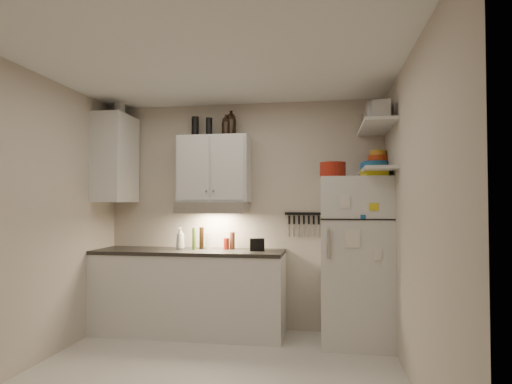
# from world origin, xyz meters

# --- Properties ---
(floor) EXTENTS (3.20, 3.00, 0.02)m
(floor) POSITION_xyz_m (0.00, 0.00, -0.01)
(floor) COLOR beige
(floor) RESTS_ON ground
(ceiling) EXTENTS (3.20, 3.00, 0.02)m
(ceiling) POSITION_xyz_m (0.00, 0.00, 2.61)
(ceiling) COLOR white
(ceiling) RESTS_ON ground
(back_wall) EXTENTS (3.20, 0.02, 2.60)m
(back_wall) POSITION_xyz_m (0.00, 1.51, 1.30)
(back_wall) COLOR #BDB1A2
(back_wall) RESTS_ON ground
(left_wall) EXTENTS (0.02, 3.00, 2.60)m
(left_wall) POSITION_xyz_m (-1.61, 0.00, 1.30)
(left_wall) COLOR #BDB1A2
(left_wall) RESTS_ON ground
(right_wall) EXTENTS (0.02, 3.00, 2.60)m
(right_wall) POSITION_xyz_m (1.61, 0.00, 1.30)
(right_wall) COLOR #BDB1A2
(right_wall) RESTS_ON ground
(base_cabinet) EXTENTS (2.10, 0.60, 0.88)m
(base_cabinet) POSITION_xyz_m (-0.55, 1.20, 0.44)
(base_cabinet) COLOR silver
(base_cabinet) RESTS_ON floor
(countertop) EXTENTS (2.10, 0.62, 0.04)m
(countertop) POSITION_xyz_m (-0.55, 1.20, 0.90)
(countertop) COLOR #272421
(countertop) RESTS_ON base_cabinet
(upper_cabinet) EXTENTS (0.80, 0.33, 0.75)m
(upper_cabinet) POSITION_xyz_m (-0.30, 1.33, 1.83)
(upper_cabinet) COLOR silver
(upper_cabinet) RESTS_ON back_wall
(side_cabinet) EXTENTS (0.33, 0.55, 1.00)m
(side_cabinet) POSITION_xyz_m (-1.44, 1.20, 1.95)
(side_cabinet) COLOR silver
(side_cabinet) RESTS_ON left_wall
(range_hood) EXTENTS (0.76, 0.46, 0.12)m
(range_hood) POSITION_xyz_m (-0.30, 1.27, 1.39)
(range_hood) COLOR silver
(range_hood) RESTS_ON back_wall
(fridge) EXTENTS (0.70, 0.68, 1.70)m
(fridge) POSITION_xyz_m (1.25, 1.16, 0.85)
(fridge) COLOR silver
(fridge) RESTS_ON floor
(shelf_hi) EXTENTS (0.30, 0.95, 0.03)m
(shelf_hi) POSITION_xyz_m (1.45, 1.02, 2.20)
(shelf_hi) COLOR silver
(shelf_hi) RESTS_ON right_wall
(shelf_lo) EXTENTS (0.30, 0.95, 0.03)m
(shelf_lo) POSITION_xyz_m (1.45, 1.02, 1.76)
(shelf_lo) COLOR silver
(shelf_lo) RESTS_ON right_wall
(knife_strip) EXTENTS (0.42, 0.02, 0.03)m
(knife_strip) POSITION_xyz_m (0.70, 1.49, 1.32)
(knife_strip) COLOR black
(knife_strip) RESTS_ON back_wall
(dutch_oven) EXTENTS (0.34, 0.34, 0.15)m
(dutch_oven) POSITION_xyz_m (1.02, 1.05, 1.78)
(dutch_oven) COLOR maroon
(dutch_oven) RESTS_ON fridge
(book_stack) EXTENTS (0.26, 0.30, 0.09)m
(book_stack) POSITION_xyz_m (1.42, 0.96, 1.74)
(book_stack) COLOR gold
(book_stack) RESTS_ON fridge
(spice_jar) EXTENTS (0.07, 0.07, 0.10)m
(spice_jar) POSITION_xyz_m (1.32, 1.06, 1.75)
(spice_jar) COLOR silver
(spice_jar) RESTS_ON fridge
(stock_pot) EXTENTS (0.29, 0.29, 0.18)m
(stock_pot) POSITION_xyz_m (1.45, 1.32, 2.30)
(stock_pot) COLOR silver
(stock_pot) RESTS_ON shelf_hi
(tin_a) EXTENTS (0.22, 0.20, 0.21)m
(tin_a) POSITION_xyz_m (1.45, 0.95, 2.32)
(tin_a) COLOR #AAAAAD
(tin_a) RESTS_ON shelf_hi
(tin_b) EXTENTS (0.19, 0.19, 0.17)m
(tin_b) POSITION_xyz_m (1.46, 0.70, 2.30)
(tin_b) COLOR #AAAAAD
(tin_b) RESTS_ON shelf_hi
(bowl_teal) EXTENTS (0.27, 0.27, 0.11)m
(bowl_teal) POSITION_xyz_m (1.48, 1.33, 1.83)
(bowl_teal) COLOR #1A5690
(bowl_teal) RESTS_ON shelf_lo
(bowl_orange) EXTENTS (0.22, 0.22, 0.07)m
(bowl_orange) POSITION_xyz_m (1.51, 1.37, 1.92)
(bowl_orange) COLOR #C03812
(bowl_orange) RESTS_ON bowl_teal
(bowl_yellow) EXTENTS (0.17, 0.17, 0.05)m
(bowl_yellow) POSITION_xyz_m (1.51, 1.37, 1.98)
(bowl_yellow) COLOR gold
(bowl_yellow) RESTS_ON bowl_orange
(plates) EXTENTS (0.33, 0.33, 0.06)m
(plates) POSITION_xyz_m (1.42, 1.01, 1.81)
(plates) COLOR #1A5690
(plates) RESTS_ON shelf_lo
(growler_a) EXTENTS (0.12, 0.12, 0.22)m
(growler_a) POSITION_xyz_m (-0.16, 1.32, 2.31)
(growler_a) COLOR black
(growler_a) RESTS_ON upper_cabinet
(growler_b) EXTENTS (0.13, 0.13, 0.27)m
(growler_b) POSITION_xyz_m (-0.11, 1.37, 2.34)
(growler_b) COLOR black
(growler_b) RESTS_ON upper_cabinet
(thermos_a) EXTENTS (0.09, 0.09, 0.21)m
(thermos_a) POSITION_xyz_m (-0.36, 1.34, 2.31)
(thermos_a) COLOR black
(thermos_a) RESTS_ON upper_cabinet
(thermos_b) EXTENTS (0.10, 0.10, 0.24)m
(thermos_b) POSITION_xyz_m (-0.54, 1.38, 2.32)
(thermos_b) COLOR black
(thermos_b) RESTS_ON upper_cabinet
(side_jar) EXTENTS (0.13, 0.13, 0.17)m
(side_jar) POSITION_xyz_m (-1.42, 1.25, 2.53)
(side_jar) COLOR silver
(side_jar) RESTS_ON side_cabinet
(soap_bottle) EXTENTS (0.12, 0.12, 0.27)m
(soap_bottle) POSITION_xyz_m (-0.66, 1.22, 1.06)
(soap_bottle) COLOR silver
(soap_bottle) RESTS_ON countertop
(pepper_mill) EXTENTS (0.06, 0.06, 0.19)m
(pepper_mill) POSITION_xyz_m (-0.10, 1.36, 1.02)
(pepper_mill) COLOR #592C1A
(pepper_mill) RESTS_ON countertop
(oil_bottle) EXTENTS (0.06, 0.06, 0.24)m
(oil_bottle) POSITION_xyz_m (-0.50, 1.23, 1.04)
(oil_bottle) COLOR #446C1B
(oil_bottle) RESTS_ON countertop
(vinegar_bottle) EXTENTS (0.06, 0.06, 0.25)m
(vinegar_bottle) POSITION_xyz_m (-0.44, 1.31, 1.04)
(vinegar_bottle) COLOR black
(vinegar_bottle) RESTS_ON countertop
(clear_bottle) EXTENTS (0.08, 0.08, 0.18)m
(clear_bottle) POSITION_xyz_m (-0.37, 1.33, 1.01)
(clear_bottle) COLOR silver
(clear_bottle) RESTS_ON countertop
(red_jar) EXTENTS (0.08, 0.08, 0.13)m
(red_jar) POSITION_xyz_m (-0.15, 1.31, 0.98)
(red_jar) COLOR maroon
(red_jar) RESTS_ON countertop
(caddy) EXTENTS (0.18, 0.14, 0.13)m
(caddy) POSITION_xyz_m (0.21, 1.24, 0.99)
(caddy) COLOR black
(caddy) RESTS_ON countertop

